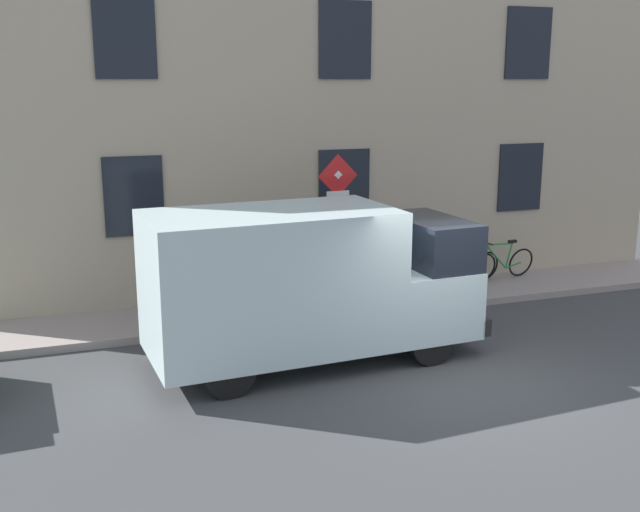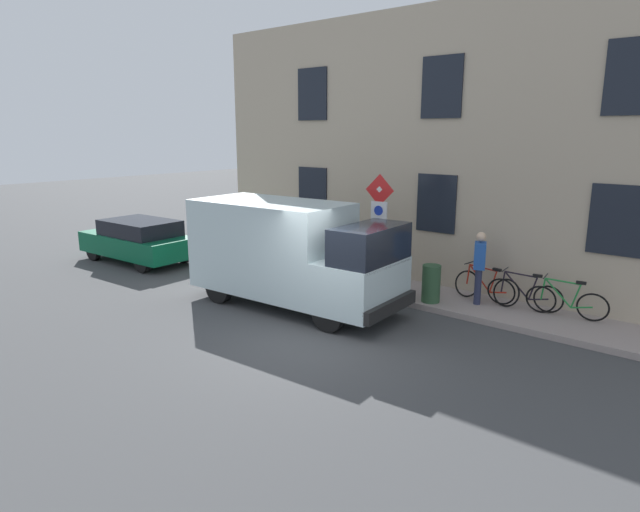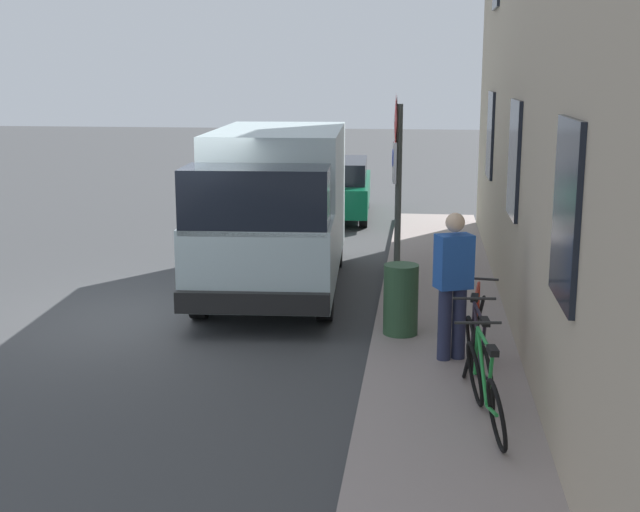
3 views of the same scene
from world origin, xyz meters
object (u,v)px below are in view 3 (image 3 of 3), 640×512
(sign_post_stacked, at_px, (396,170))
(litter_bin, at_px, (401,299))
(bicycle_black, at_px, (479,357))
(pedestrian, at_px, (453,281))
(parked_hatchback, at_px, (332,187))
(bicycle_green, at_px, (485,389))
(bicycle_red, at_px, (475,331))
(delivery_van, at_px, (276,206))

(sign_post_stacked, distance_m, litter_bin, 2.07)
(bicycle_black, xyz_separation_m, pedestrian, (-0.26, 1.01, 0.56))
(parked_hatchback, height_order, bicycle_black, parked_hatchback)
(bicycle_black, bearing_deg, sign_post_stacked, 11.68)
(sign_post_stacked, bearing_deg, parked_hatchback, 102.31)
(parked_hatchback, distance_m, bicycle_green, 12.63)
(bicycle_red, relative_size, litter_bin, 1.91)
(litter_bin, bearing_deg, delivery_van, 127.66)
(delivery_van, xyz_separation_m, bicycle_green, (2.93, -5.49, -0.82))
(sign_post_stacked, height_order, bicycle_red, sign_post_stacked)
(sign_post_stacked, xyz_separation_m, bicycle_red, (1.01, -2.43, -1.56))
(parked_hatchback, bearing_deg, bicycle_green, -170.18)
(delivery_van, bearing_deg, bicycle_red, 35.38)
(delivery_van, bearing_deg, bicycle_black, 29.30)
(sign_post_stacked, xyz_separation_m, litter_bin, (0.14, -1.43, -1.48))
(bicycle_black, bearing_deg, delivery_van, 27.51)
(delivery_van, xyz_separation_m, parked_hatchback, (0.16, 6.83, -0.60))
(parked_hatchback, relative_size, litter_bin, 4.54)
(bicycle_green, relative_size, litter_bin, 1.91)
(delivery_van, distance_m, parked_hatchback, 6.86)
(delivery_van, bearing_deg, litter_bin, 34.36)
(parked_hatchback, relative_size, bicycle_red, 2.38)
(delivery_van, relative_size, bicycle_black, 3.17)
(delivery_van, height_order, bicycle_black, delivery_van)
(litter_bin, bearing_deg, pedestrian, -55.83)
(sign_post_stacked, distance_m, bicycle_black, 3.83)
(delivery_van, height_order, parked_hatchback, delivery_van)
(delivery_van, bearing_deg, sign_post_stacked, 54.02)
(parked_hatchback, xyz_separation_m, bicycle_red, (2.77, -10.49, -0.22))
(bicycle_green, bearing_deg, delivery_van, 20.83)
(sign_post_stacked, distance_m, delivery_van, 2.39)
(delivery_van, relative_size, bicycle_green, 3.17)
(sign_post_stacked, height_order, bicycle_green, sign_post_stacked)
(bicycle_red, bearing_deg, bicycle_green, -173.09)
(parked_hatchback, xyz_separation_m, litter_bin, (1.90, -9.49, -0.14))
(bicycle_green, relative_size, bicycle_black, 1.00)
(bicycle_green, xyz_separation_m, bicycle_red, (0.00, 1.83, 0.00))
(delivery_van, xyz_separation_m, bicycle_red, (2.93, -3.66, -0.82))
(bicycle_green, xyz_separation_m, bicycle_black, (0.00, 0.92, 0.00))
(delivery_van, height_order, bicycle_green, delivery_van)
(parked_hatchback, xyz_separation_m, bicycle_black, (2.77, -11.40, -0.22))
(bicycle_red, xyz_separation_m, litter_bin, (-0.87, 0.99, 0.08))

